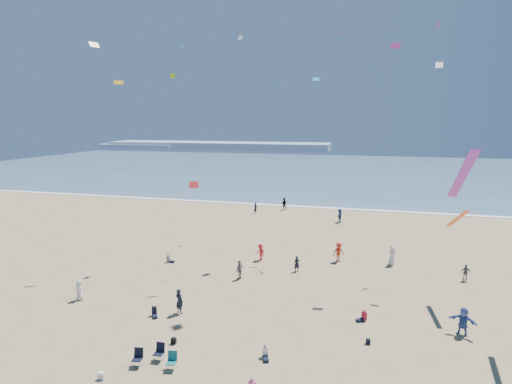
# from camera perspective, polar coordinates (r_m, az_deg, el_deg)

# --- Properties ---
(ground) EXTENTS (220.00, 220.00, 0.00)m
(ground) POSITION_cam_1_polar(r_m,az_deg,el_deg) (23.81, -10.54, -24.94)
(ground) COLOR tan
(ground) RESTS_ON ground
(ocean) EXTENTS (220.00, 100.00, 0.06)m
(ocean) POSITION_cam_1_polar(r_m,az_deg,el_deg) (113.67, 10.14, 3.11)
(ocean) COLOR #476B84
(ocean) RESTS_ON ground
(surf_line) EXTENTS (220.00, 1.20, 0.08)m
(surf_line) POSITION_cam_1_polar(r_m,az_deg,el_deg) (64.56, 6.58, -2.08)
(surf_line) COLOR white
(surf_line) RESTS_ON ground
(headland_far) EXTENTS (110.00, 20.00, 3.20)m
(headland_far) POSITION_cam_1_polar(r_m,az_deg,el_deg) (200.05, -5.54, 6.64)
(headland_far) COLOR #7A8EA8
(headland_far) RESTS_ON ground
(headland_near) EXTENTS (40.00, 14.00, 2.00)m
(headland_near) POSITION_cam_1_polar(r_m,az_deg,el_deg) (212.78, -16.24, 6.33)
(headland_near) COLOR #7A8EA8
(headland_near) RESTS_ON ground
(standing_flyers) EXTENTS (30.57, 50.23, 1.95)m
(standing_flyers) POSITION_cam_1_polar(r_m,az_deg,el_deg) (39.11, 8.42, -8.95)
(standing_flyers) COLOR black
(standing_flyers) RESTS_ON ground
(seated_group) EXTENTS (19.37, 17.05, 0.84)m
(seated_group) POSITION_cam_1_polar(r_m,az_deg,el_deg) (28.96, -3.30, -17.00)
(seated_group) COLOR white
(seated_group) RESTS_ON ground
(chair_cluster) EXTENTS (2.69, 1.44, 1.00)m
(chair_cluster) POSITION_cam_1_polar(r_m,az_deg,el_deg) (24.93, -14.13, -21.95)
(chair_cluster) COLOR black
(chair_cluster) RESTS_ON ground
(white_tote) EXTENTS (0.35, 0.20, 0.40)m
(white_tote) POSITION_cam_1_polar(r_m,az_deg,el_deg) (24.87, -21.21, -23.27)
(white_tote) COLOR white
(white_tote) RESTS_ON ground
(black_backpack) EXTENTS (0.30, 0.22, 0.38)m
(black_backpack) POSITION_cam_1_polar(r_m,az_deg,el_deg) (26.85, -11.68, -20.10)
(black_backpack) COLOR black
(black_backpack) RESTS_ON ground
(navy_bag) EXTENTS (0.28, 0.18, 0.34)m
(navy_bag) POSITION_cam_1_polar(r_m,az_deg,el_deg) (27.25, 15.73, -19.85)
(navy_bag) COLOR black
(navy_bag) RESTS_ON ground
(kites_aloft) EXTENTS (40.95, 41.97, 27.04)m
(kites_aloft) POSITION_cam_1_polar(r_m,az_deg,el_deg) (30.91, 16.35, 12.29)
(kites_aloft) COLOR #FFA72D
(kites_aloft) RESTS_ON ground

